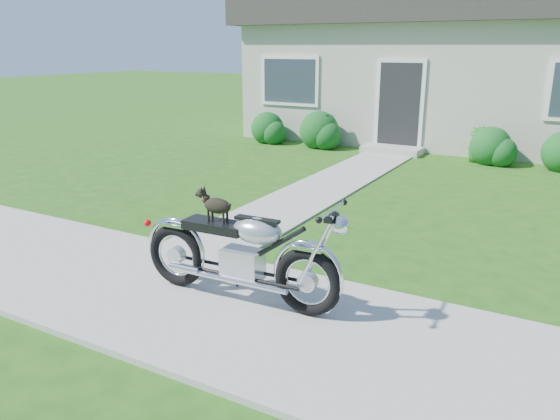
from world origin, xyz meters
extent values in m
plane|color=#235114|center=(0.00, 0.00, 0.00)|extent=(80.00, 80.00, 0.00)
cube|color=#9E9B93|center=(0.00, 0.00, 0.02)|extent=(24.00, 2.20, 0.04)
cube|color=#9E9B93|center=(-1.50, 5.00, 0.01)|extent=(1.20, 8.00, 0.03)
cube|color=beige|center=(0.00, 12.00, 1.50)|extent=(12.00, 6.00, 3.00)
cube|color=#2D2B28|center=(0.00, 12.00, 3.50)|extent=(12.60, 6.60, 1.00)
cube|color=black|center=(-1.50, 8.97, 1.05)|extent=(1.00, 0.06, 2.10)
cube|color=#9E9B93|center=(-1.50, 8.62, 0.08)|extent=(1.40, 0.70, 0.16)
cube|color=#2D3847|center=(-4.50, 8.97, 1.60)|extent=(1.70, 0.05, 1.30)
sphere|color=#154F1B|center=(-3.38, 8.50, 0.42)|extent=(0.99, 0.99, 0.99)
sphere|color=#154F1B|center=(0.74, 8.50, 0.37)|extent=(0.88, 0.88, 0.88)
sphere|color=#154F1B|center=(-4.90, 8.50, 0.37)|extent=(0.87, 0.87, 0.87)
imported|color=#16551D|center=(-3.40, 8.55, 0.42)|extent=(0.90, 0.95, 0.84)
imported|color=#216D1E|center=(0.47, 8.55, 0.39)|extent=(0.53, 0.53, 0.78)
torus|color=black|center=(0.45, 0.20, 0.38)|extent=(0.67, 0.14, 0.67)
torus|color=black|center=(-1.05, 0.12, 0.38)|extent=(0.67, 0.14, 0.67)
cube|color=#B7B8BC|center=(-0.25, 0.16, 0.42)|extent=(0.41, 0.26, 0.30)
ellipsoid|color=#B7B8BC|center=(-0.08, 0.17, 0.79)|extent=(0.52, 0.31, 0.26)
cube|color=black|center=(-0.55, 0.15, 0.78)|extent=(0.66, 0.29, 0.09)
cube|color=silver|center=(0.45, 0.20, 0.72)|extent=(0.31, 0.15, 0.03)
cube|color=silver|center=(-1.05, 0.12, 0.72)|extent=(0.31, 0.15, 0.03)
cylinder|color=silver|center=(0.67, 0.21, 1.09)|extent=(0.06, 0.60, 0.03)
sphere|color=silver|center=(0.75, 0.21, 0.98)|extent=(0.18, 0.18, 0.17)
cylinder|color=silver|center=(-0.24, 0.03, 0.29)|extent=(1.10, 0.11, 0.06)
ellipsoid|color=black|center=(-0.52, 0.15, 0.98)|extent=(0.30, 0.15, 0.16)
sphere|color=black|center=(-0.70, 0.14, 1.09)|extent=(0.10, 0.10, 0.10)
cylinder|color=black|center=(-0.61, 0.18, 0.88)|extent=(0.03, 0.03, 0.12)
cylinder|color=black|center=(-0.61, 0.11, 0.88)|extent=(0.03, 0.03, 0.12)
cylinder|color=black|center=(-0.44, 0.19, 0.88)|extent=(0.03, 0.03, 0.12)
cylinder|color=black|center=(-0.43, 0.12, 0.88)|extent=(0.03, 0.03, 0.12)
torus|color=#BC3732|center=(-0.66, 0.14, 1.05)|extent=(0.05, 0.08, 0.08)
camera|label=1|loc=(2.50, -3.98, 2.47)|focal=35.00mm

